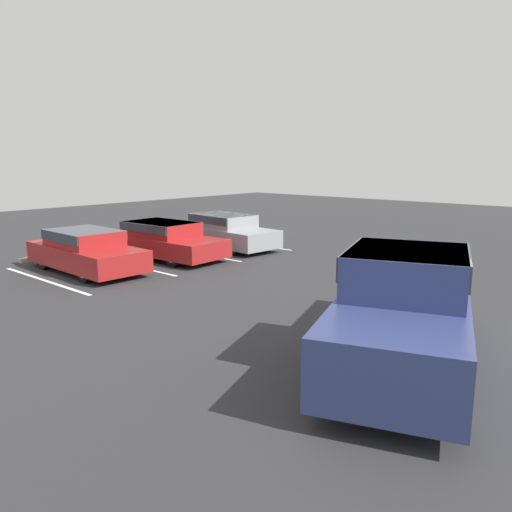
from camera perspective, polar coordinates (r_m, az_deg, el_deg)
The scene contains 11 objects.
ground_plane at distance 10.15m, azimuth 17.70°, elevation -8.74°, with size 60.00×60.00×0.00m, color #2D2D30.
stall_stripe_a at distance 15.19m, azimuth -23.01°, elevation -2.58°, with size 0.12×4.77×0.01m, color white.
stall_stripe_b at distance 16.54m, azimuth -14.39°, elevation -0.99°, with size 0.12×4.77×0.01m, color white.
stall_stripe_c at distance 18.22m, azimuth -7.23°, elevation 0.36°, with size 0.12×4.77×0.01m, color white.
stall_stripe_d at distance 20.14m, azimuth -1.35°, elevation 1.46°, with size 0.12×4.77×0.01m, color white.
pickup_truck at distance 8.68m, azimuth 16.78°, elevation -5.37°, with size 6.13×3.77×1.94m.
parked_sedan_a at distance 15.87m, azimuth -18.88°, elevation 0.70°, with size 1.87×4.36×1.25m.
parked_sedan_b at distance 17.41m, azimuth -10.60°, elevation 1.96°, with size 2.00×4.73×1.24m.
parked_sedan_c at distance 19.06m, azimuth -3.64°, elevation 2.96°, with size 2.13×4.56×1.29m.
traffic_cone at distance 13.80m, azimuth 13.04°, elevation -1.95°, with size 0.49×0.49×0.67m.
wheel_stop_curb at distance 18.41m, azimuth -22.78°, elevation -0.09°, with size 1.85×0.20×0.14m, color #B7B2A8.
Camera 1 is at (-8.86, -3.67, 3.34)m, focal length 35.00 mm.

